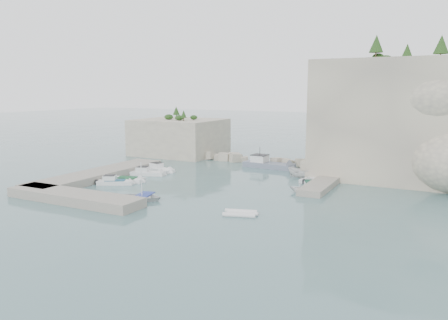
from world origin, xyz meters
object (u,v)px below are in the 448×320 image
at_px(tender_east_a, 300,193).
at_px(tender_east_c, 313,181).
at_px(motorboat_b, 148,175).
at_px(inflatable_dinghy, 240,215).
at_px(tender_east_d, 301,178).
at_px(motorboat_a, 160,171).
at_px(tender_east_b, 310,186).
at_px(motorboat_c, 127,182).
at_px(rowboat, 142,200).
at_px(work_boat, 269,168).
at_px(motorboat_d, 115,184).

bearing_deg(tender_east_a, tender_east_c, 8.53).
height_order(motorboat_b, tender_east_a, tender_east_a).
relative_size(inflatable_dinghy, tender_east_d, 0.83).
bearing_deg(tender_east_a, motorboat_a, 85.12).
bearing_deg(tender_east_b, tender_east_d, 8.30).
distance_m(motorboat_c, tender_east_a, 24.34).
relative_size(motorboat_b, inflatable_dinghy, 1.53).
xyz_separation_m(tender_east_b, tender_east_c, (-0.35, 3.05, 0.00)).
bearing_deg(rowboat, tender_east_d, -44.30).
xyz_separation_m(rowboat, inflatable_dinghy, (12.89, -0.26, 0.00)).
relative_size(rowboat, work_boat, 0.51).
bearing_deg(rowboat, tender_east_c, -50.92).
distance_m(inflatable_dinghy, work_boat, 28.45).
bearing_deg(inflatable_dinghy, tender_east_a, 61.75).
height_order(motorboat_b, work_boat, work_boat).
bearing_deg(motorboat_a, motorboat_c, -70.82).
xyz_separation_m(motorboat_c, motorboat_b, (-0.36, 5.23, 0.00)).
bearing_deg(rowboat, motorboat_d, 45.00).
bearing_deg(inflatable_dinghy, motorboat_c, 143.55).
xyz_separation_m(motorboat_d, rowboat, (8.67, -5.19, 0.00)).
relative_size(motorboat_d, rowboat, 1.11).
bearing_deg(tender_east_a, rowboat, 132.41).
bearing_deg(motorboat_b, motorboat_c, -104.04).
bearing_deg(work_boat, inflatable_dinghy, -69.32).
bearing_deg(rowboat, motorboat_c, 34.65).
xyz_separation_m(tender_east_a, tender_east_b, (-0.22, 4.69, 0.00)).
bearing_deg(tender_east_a, inflatable_dinghy, 172.72).
bearing_deg(rowboat, tender_east_b, -56.26).
bearing_deg(inflatable_dinghy, rowboat, 162.17).
height_order(tender_east_a, tender_east_b, tender_east_a).
relative_size(tender_east_d, work_boat, 0.47).
bearing_deg(motorboat_a, tender_east_b, 17.10).
distance_m(tender_east_a, tender_east_b, 4.70).
xyz_separation_m(rowboat, tender_east_a, (15.43, 12.10, 0.00)).
bearing_deg(inflatable_dinghy, motorboat_d, 149.14).
xyz_separation_m(motorboat_b, rowboat, (8.81, -12.65, 0.00)).
distance_m(rowboat, work_boat, 27.61).
relative_size(motorboat_c, tender_east_b, 1.27).
xyz_separation_m(motorboat_d, tender_east_c, (23.53, 14.64, 0.00)).
height_order(motorboat_b, tender_east_b, motorboat_b).
bearing_deg(tender_east_a, motorboat_c, 105.40).
bearing_deg(motorboat_a, tender_east_c, 24.36).
xyz_separation_m(motorboat_c, motorboat_d, (-0.22, -2.22, 0.00)).
xyz_separation_m(motorboat_b, inflatable_dinghy, (21.71, -12.91, 0.00)).
relative_size(inflatable_dinghy, tender_east_b, 0.87).
height_order(inflatable_dinghy, tender_east_b, tender_east_b).
distance_m(tender_east_c, work_boat, 12.12).
bearing_deg(tender_east_c, tender_east_b, -160.73).
distance_m(motorboat_d, motorboat_b, 7.46).
distance_m(motorboat_a, tender_east_a, 24.78).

